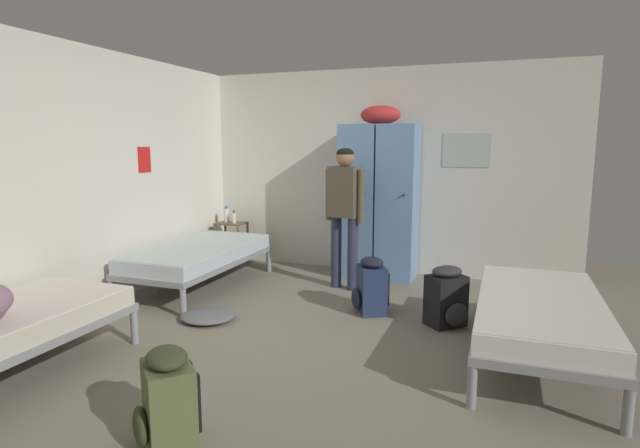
{
  "coord_description": "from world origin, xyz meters",
  "views": [
    {
      "loc": [
        1.45,
        -3.7,
        1.62
      ],
      "look_at": [
        0.0,
        0.25,
        0.95
      ],
      "focal_mm": 28.28,
      "sensor_mm": 36.0,
      "label": 1
    }
  ],
  "objects": [
    {
      "name": "ground_plane",
      "position": [
        0.0,
        0.0,
        0.0
      ],
      "size": [
        8.03,
        8.03,
        0.0
      ],
      "primitive_type": "plane",
      "color": "gray"
    },
    {
      "name": "room_backdrop",
      "position": [
        -1.2,
        1.23,
        1.27
      ],
      "size": [
        4.72,
        5.08,
        2.55
      ],
      "color": "silver",
      "rests_on": "ground_plane"
    },
    {
      "name": "locker_bank",
      "position": [
        0.03,
        2.23,
        0.97
      ],
      "size": [
        0.9,
        0.55,
        2.07
      ],
      "color": "#6B93C6",
      "rests_on": "ground_plane"
    },
    {
      "name": "shelf_unit",
      "position": [
        -2.0,
        2.2,
        0.35
      ],
      "size": [
        0.38,
        0.3,
        0.57
      ],
      "color": "brown",
      "rests_on": "ground_plane"
    },
    {
      "name": "bed_right",
      "position": [
        1.75,
        0.27,
        0.38
      ],
      "size": [
        0.9,
        1.9,
        0.49
      ],
      "color": "gray",
      "rests_on": "ground_plane"
    },
    {
      "name": "bed_left_rear",
      "position": [
        -1.75,
        1.05,
        0.38
      ],
      "size": [
        0.9,
        1.9,
        0.49
      ],
      "color": "gray",
      "rests_on": "ground_plane"
    },
    {
      "name": "person_traveler",
      "position": [
        -0.2,
        1.59,
        0.95
      ],
      "size": [
        0.48,
        0.28,
        1.58
      ],
      "color": "#2D334C",
      "rests_on": "ground_plane"
    },
    {
      "name": "water_bottle",
      "position": [
        -2.08,
        2.22,
        0.67
      ],
      "size": [
        0.07,
        0.07,
        0.22
      ],
      "color": "white",
      "rests_on": "shelf_unit"
    },
    {
      "name": "lotion_bottle",
      "position": [
        -1.93,
        2.16,
        0.65
      ],
      "size": [
        0.05,
        0.05,
        0.17
      ],
      "color": "white",
      "rests_on": "shelf_unit"
    },
    {
      "name": "backpack_olive",
      "position": [
        -0.19,
        -1.62,
        0.26
      ],
      "size": [
        0.42,
        0.42,
        0.55
      ],
      "color": "#566038",
      "rests_on": "ground_plane"
    },
    {
      "name": "backpack_navy",
      "position": [
        0.29,
        0.88,
        0.26
      ],
      "size": [
        0.41,
        0.4,
        0.55
      ],
      "color": "navy",
      "rests_on": "ground_plane"
    },
    {
      "name": "backpack_black",
      "position": [
        1.02,
        0.77,
        0.26
      ],
      "size": [
        0.42,
        0.42,
        0.55
      ],
      "color": "black",
      "rests_on": "ground_plane"
    },
    {
      "name": "clothes_pile_grey",
      "position": [
        -1.07,
        0.15,
        0.04
      ],
      "size": [
        0.51,
        0.48,
        0.09
      ],
      "color": "slate",
      "rests_on": "ground_plane"
    }
  ]
}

